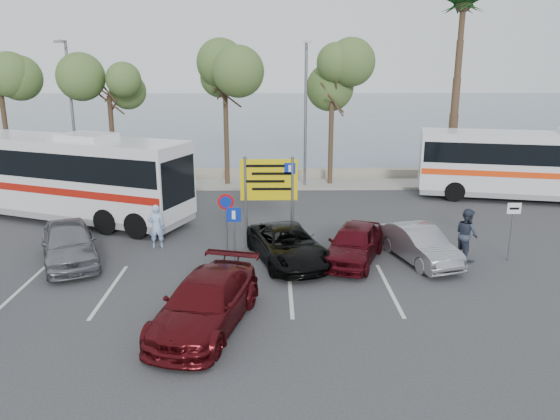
{
  "coord_description": "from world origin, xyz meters",
  "views": [
    {
      "loc": [
        1.15,
        -17.23,
        7.14
      ],
      "look_at": [
        1.42,
        3.0,
        1.55
      ],
      "focal_mm": 35.0,
      "sensor_mm": 36.0,
      "label": 1
    }
  ],
  "objects_px": {
    "coach_bus_left": "(57,179)",
    "street_lamp_left": "(71,107)",
    "car_silver_b": "(420,244)",
    "car_silver_a": "(69,243)",
    "coach_bus_right": "(539,167)",
    "pedestrian_near": "(156,226)",
    "suv_black": "(288,245)",
    "street_lamp_right": "(306,107)",
    "pedestrian_far": "(467,234)",
    "direction_sign": "(269,187)",
    "car_maroon": "(206,303)",
    "car_red": "(354,243)"
  },
  "relations": [
    {
      "from": "street_lamp_right",
      "to": "coach_bus_left",
      "type": "xyz_separation_m",
      "value": [
        -11.76,
        -6.11,
        -2.73
      ]
    },
    {
      "from": "direction_sign",
      "to": "suv_black",
      "type": "height_order",
      "value": "direction_sign"
    },
    {
      "from": "street_lamp_right",
      "to": "pedestrian_near",
      "type": "xyz_separation_m",
      "value": [
        -6.4,
        -10.38,
        -3.72
      ]
    },
    {
      "from": "car_silver_a",
      "to": "car_maroon",
      "type": "distance_m",
      "value": 7.44
    },
    {
      "from": "street_lamp_right",
      "to": "car_maroon",
      "type": "distance_m",
      "value": 17.85
    },
    {
      "from": "street_lamp_left",
      "to": "car_silver_b",
      "type": "bearing_deg",
      "value": -36.08
    },
    {
      "from": "car_maroon",
      "to": "pedestrian_near",
      "type": "xyz_separation_m",
      "value": [
        -2.69,
        6.64,
        0.16
      ]
    },
    {
      "from": "street_lamp_right",
      "to": "car_maroon",
      "type": "height_order",
      "value": "street_lamp_right"
    },
    {
      "from": "car_silver_b",
      "to": "suv_black",
      "type": "bearing_deg",
      "value": 163.27
    },
    {
      "from": "coach_bus_right",
      "to": "car_silver_b",
      "type": "bearing_deg",
      "value": -133.62
    },
    {
      "from": "coach_bus_left",
      "to": "car_red",
      "type": "xyz_separation_m",
      "value": [
        12.85,
        -5.91,
        -1.17
      ]
    },
    {
      "from": "car_silver_a",
      "to": "car_red",
      "type": "distance_m",
      "value": 10.31
    },
    {
      "from": "coach_bus_left",
      "to": "car_red",
      "type": "distance_m",
      "value": 14.2
    },
    {
      "from": "coach_bus_left",
      "to": "street_lamp_left",
      "type": "bearing_deg",
      "value": 101.48
    },
    {
      "from": "car_silver_a",
      "to": "car_silver_b",
      "type": "distance_m",
      "value": 12.71
    },
    {
      "from": "pedestrian_far",
      "to": "car_silver_b",
      "type": "bearing_deg",
      "value": 80.43
    },
    {
      "from": "pedestrian_near",
      "to": "car_silver_a",
      "type": "bearing_deg",
      "value": 21.72
    },
    {
      "from": "direction_sign",
      "to": "coach_bus_left",
      "type": "xyz_separation_m",
      "value": [
        -9.76,
        4.21,
        -0.56
      ]
    },
    {
      "from": "car_red",
      "to": "pedestrian_far",
      "type": "bearing_deg",
      "value": 23.92
    },
    {
      "from": "street_lamp_left",
      "to": "street_lamp_right",
      "type": "height_order",
      "value": "same"
    },
    {
      "from": "car_maroon",
      "to": "suv_black",
      "type": "relative_size",
      "value": 1.06
    },
    {
      "from": "car_silver_a",
      "to": "car_red",
      "type": "relative_size",
      "value": 1.1
    },
    {
      "from": "car_silver_b",
      "to": "pedestrian_far",
      "type": "xyz_separation_m",
      "value": [
        1.76,
        0.2,
        0.32
      ]
    },
    {
      "from": "pedestrian_far",
      "to": "car_maroon",
      "type": "bearing_deg",
      "value": 104.2
    },
    {
      "from": "coach_bus_right",
      "to": "coach_bus_left",
      "type": "bearing_deg",
      "value": -172.77
    },
    {
      "from": "direction_sign",
      "to": "car_red",
      "type": "height_order",
      "value": "direction_sign"
    },
    {
      "from": "street_lamp_right",
      "to": "suv_black",
      "type": "bearing_deg",
      "value": -96.2
    },
    {
      "from": "suv_black",
      "to": "direction_sign",
      "type": "bearing_deg",
      "value": 95.64
    },
    {
      "from": "car_silver_b",
      "to": "car_silver_a",
      "type": "bearing_deg",
      "value": 163.27
    },
    {
      "from": "street_lamp_right",
      "to": "car_silver_a",
      "type": "distance_m",
      "value": 15.62
    },
    {
      "from": "street_lamp_left",
      "to": "car_maroon",
      "type": "relative_size",
      "value": 1.62
    },
    {
      "from": "direction_sign",
      "to": "car_red",
      "type": "bearing_deg",
      "value": -28.78
    },
    {
      "from": "suv_black",
      "to": "pedestrian_far",
      "type": "xyz_separation_m",
      "value": [
        6.56,
        0.2,
        0.32
      ]
    },
    {
      "from": "coach_bus_left",
      "to": "coach_bus_right",
      "type": "distance_m",
      "value": 23.95
    },
    {
      "from": "car_silver_a",
      "to": "suv_black",
      "type": "xyz_separation_m",
      "value": [
        7.91,
        -0.0,
        -0.12
      ]
    },
    {
      "from": "car_red",
      "to": "direction_sign",
      "type": "bearing_deg",
      "value": 172.45
    },
    {
      "from": "suv_black",
      "to": "pedestrian_near",
      "type": "height_order",
      "value": "pedestrian_near"
    },
    {
      "from": "coach_bus_left",
      "to": "coach_bus_right",
      "type": "xyz_separation_m",
      "value": [
        23.76,
        3.02,
        -0.13
      ]
    },
    {
      "from": "street_lamp_right",
      "to": "pedestrian_far",
      "type": "distance_m",
      "value": 13.44
    },
    {
      "from": "car_red",
      "to": "pedestrian_far",
      "type": "relative_size",
      "value": 2.12
    },
    {
      "from": "street_lamp_right",
      "to": "pedestrian_far",
      "type": "xyz_separation_m",
      "value": [
        5.25,
        -11.82,
        -3.63
      ]
    },
    {
      "from": "coach_bus_right",
      "to": "suv_black",
      "type": "bearing_deg",
      "value": -146.15
    },
    {
      "from": "coach_bus_right",
      "to": "pedestrian_near",
      "type": "relative_size",
      "value": 7.05
    },
    {
      "from": "direction_sign",
      "to": "car_maroon",
      "type": "relative_size",
      "value": 0.73
    },
    {
      "from": "direction_sign",
      "to": "coach_bus_left",
      "type": "relative_size",
      "value": 0.28
    },
    {
      "from": "car_silver_a",
      "to": "pedestrian_far",
      "type": "height_order",
      "value": "pedestrian_far"
    },
    {
      "from": "direction_sign",
      "to": "street_lamp_left",
      "type": "bearing_deg",
      "value": 136.83
    },
    {
      "from": "street_lamp_right",
      "to": "car_red",
      "type": "bearing_deg",
      "value": -84.8
    },
    {
      "from": "street_lamp_right",
      "to": "car_silver_a",
      "type": "xyz_separation_m",
      "value": [
        -9.21,
        -12.02,
        -3.83
      ]
    },
    {
      "from": "coach_bus_left",
      "to": "car_silver_a",
      "type": "distance_m",
      "value": 6.53
    }
  ]
}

